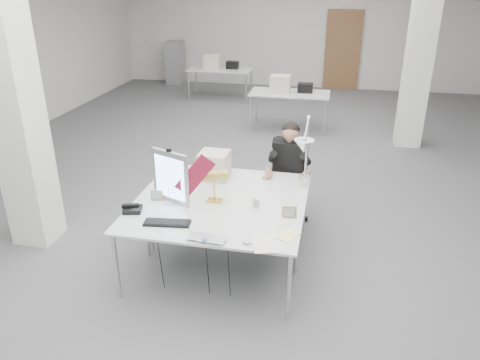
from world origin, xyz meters
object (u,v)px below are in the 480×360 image
object	(u,v)px
beige_monitor	(214,165)
seated_person	(290,157)
desk_main	(209,222)
laptop	(204,242)
bankers_lamp	(214,187)
desk_phone	(133,210)
office_chair	(289,179)
monitor	(171,177)
architect_lamp	(305,159)

from	to	relation	value
beige_monitor	seated_person	bearing A→B (deg)	32.34
desk_main	laptop	xyz separation A→B (m)	(0.07, -0.41, 0.03)
desk_main	bankers_lamp	bearing A→B (deg)	97.45
desk_phone	beige_monitor	size ratio (longest dim) A/B	0.54
office_chair	monitor	world-z (taller)	monitor
desk_phone	architect_lamp	bearing A→B (deg)	10.91
seated_person	bankers_lamp	bearing A→B (deg)	-112.85
office_chair	desk_main	bearing A→B (deg)	-102.74
desk_phone	beige_monitor	bearing A→B (deg)	45.99
seated_person	bankers_lamp	distance (m)	1.28
monitor	architect_lamp	distance (m)	1.42
office_chair	bankers_lamp	world-z (taller)	office_chair
laptop	desk_phone	xyz separation A→B (m)	(-0.88, 0.44, 0.01)
desk_phone	architect_lamp	distance (m)	1.86
office_chair	desk_phone	size ratio (longest dim) A/B	6.45
office_chair	beige_monitor	size ratio (longest dim) A/B	3.46
bankers_lamp	laptop	bearing A→B (deg)	-101.06
desk_main	bankers_lamp	size ratio (longest dim) A/B	5.54
monitor	desk_phone	world-z (taller)	monitor
desk_main	architect_lamp	world-z (taller)	architect_lamp
seated_person	architect_lamp	xyz separation A→B (m)	(0.23, -0.74, 0.28)
monitor	beige_monitor	world-z (taller)	monitor
beige_monitor	architect_lamp	size ratio (longest dim) A/B	0.40
desk_main	desk_phone	world-z (taller)	desk_phone
seated_person	desk_phone	xyz separation A→B (m)	(-1.43, -1.48, -0.12)
seated_person	architect_lamp	size ratio (longest dim) A/B	0.95
seated_person	bankers_lamp	xyz separation A→B (m)	(-0.67, -1.09, 0.02)
desk_main	architect_lamp	xyz separation A→B (m)	(0.85, 0.77, 0.43)
laptop	bankers_lamp	xyz separation A→B (m)	(-0.12, 0.83, 0.15)
monitor	laptop	xyz separation A→B (m)	(0.56, -0.74, -0.27)
bankers_lamp	monitor	bearing A→B (deg)	172.53
monitor	seated_person	bearing A→B (deg)	69.76
beige_monitor	architect_lamp	world-z (taller)	architect_lamp
seated_person	desk_phone	bearing A→B (deg)	-125.06
office_chair	beige_monitor	distance (m)	1.04
desk_main	bankers_lamp	xyz separation A→B (m)	(-0.05, 0.42, 0.18)
desk_main	laptop	world-z (taller)	laptop
laptop	desk_phone	distance (m)	0.98
laptop	architect_lamp	size ratio (longest dim) A/B	0.43
desk_phone	architect_lamp	xyz separation A→B (m)	(1.66, 0.74, 0.40)
desk_phone	beige_monitor	distance (m)	1.17
bankers_lamp	architect_lamp	distance (m)	1.00
office_chair	laptop	size ratio (longest dim) A/B	3.22
seated_person	office_chair	bearing A→B (deg)	98.94
laptop	bankers_lamp	world-z (taller)	bankers_lamp
monitor	office_chair	bearing A→B (deg)	70.95
desk_main	desk_phone	size ratio (longest dim) A/B	10.00
monitor	beige_monitor	distance (m)	0.76
seated_person	architect_lamp	world-z (taller)	architect_lamp
beige_monitor	architect_lamp	bearing A→B (deg)	-11.38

